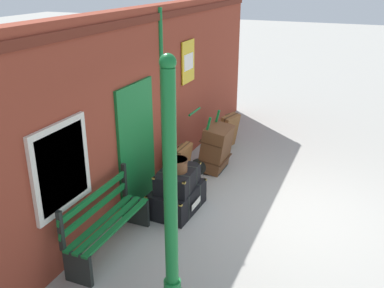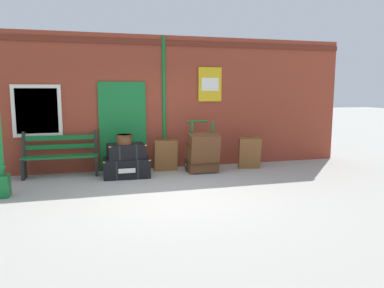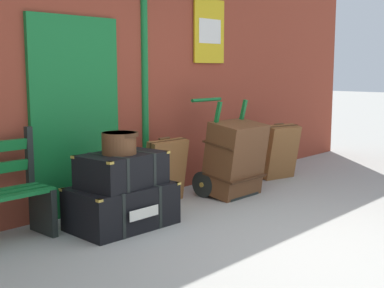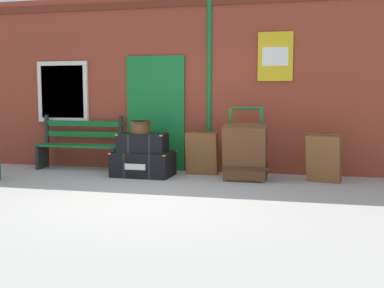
{
  "view_description": "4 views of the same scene",
  "coord_description": "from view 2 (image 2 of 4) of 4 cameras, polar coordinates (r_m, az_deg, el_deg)",
  "views": [
    {
      "loc": [
        -6.34,
        -0.97,
        3.72
      ],
      "look_at": [
        0.22,
        1.77,
        0.89
      ],
      "focal_mm": 40.57,
      "sensor_mm": 36.0,
      "label": 1
    },
    {
      "loc": [
        -1.28,
        -6.35,
        1.89
      ],
      "look_at": [
        0.92,
        1.67,
        0.68
      ],
      "focal_mm": 34.31,
      "sensor_mm": 36.0,
      "label": 2
    },
    {
      "loc": [
        -3.81,
        -2.17,
        1.56
      ],
      "look_at": [
        0.55,
        1.79,
        0.7
      ],
      "focal_mm": 48.68,
      "sensor_mm": 36.0,
      "label": 3
    },
    {
      "loc": [
        2.08,
        -5.96,
        1.4
      ],
      "look_at": [
        0.29,
        1.67,
        0.58
      ],
      "focal_mm": 44.39,
      "sensor_mm": 36.0,
      "label": 4
    }
  ],
  "objects": [
    {
      "name": "porters_trolley",
      "position": [
        8.69,
        1.38,
        -2.48
      ],
      "size": [
        0.71,
        0.65,
        1.19
      ],
      "color": "black",
      "rests_on": "ground"
    },
    {
      "name": "suitcase_slate",
      "position": [
        9.08,
        8.93,
        -1.36
      ],
      "size": [
        0.59,
        0.45,
        0.79
      ],
      "color": "brown",
      "rests_on": "ground"
    },
    {
      "name": "steamer_trunk_middle",
      "position": [
        8.18,
        -10.19,
        -1.09
      ],
      "size": [
        0.84,
        0.6,
        0.33
      ],
      "color": "black",
      "rests_on": "steamer_trunk_base"
    },
    {
      "name": "brick_facade",
      "position": [
        9.04,
        -7.41,
        6.34
      ],
      "size": [
        10.4,
        0.35,
        3.2
      ],
      "color": "brown",
      "rests_on": "ground"
    },
    {
      "name": "suitcase_olive",
      "position": [
        8.7,
        -4.11,
        -1.8
      ],
      "size": [
        0.56,
        0.26,
        0.77
      ],
      "color": "brown",
      "rests_on": "ground"
    },
    {
      "name": "large_brown_trunk",
      "position": [
        8.49,
        1.73,
        -1.39
      ],
      "size": [
        0.7,
        0.56,
        0.93
      ],
      "color": "brown",
      "rests_on": "ground"
    },
    {
      "name": "steamer_trunk_base",
      "position": [
        8.26,
        -10.14,
        -3.61
      ],
      "size": [
        1.03,
        0.7,
        0.43
      ],
      "color": "black",
      "rests_on": "ground"
    },
    {
      "name": "round_hatbox",
      "position": [
        8.12,
        -10.51,
        0.83
      ],
      "size": [
        0.36,
        0.35,
        0.21
      ],
      "color": "brown",
      "rests_on": "steamer_trunk_middle"
    },
    {
      "name": "ground_plane",
      "position": [
        6.75,
        -3.83,
        -8.03
      ],
      "size": [
        60.0,
        60.0,
        0.0
      ],
      "primitive_type": "plane",
      "color": "#A3A099"
    },
    {
      "name": "platform_bench",
      "position": [
        8.66,
        -19.73,
        -1.84
      ],
      "size": [
        1.6,
        0.43,
        1.01
      ],
      "color": "#146B2D",
      "rests_on": "ground"
    }
  ]
}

